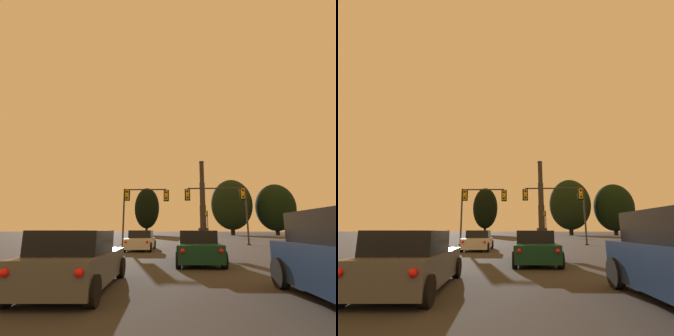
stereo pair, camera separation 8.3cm
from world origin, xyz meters
The scene contains 10 objects.
sedan_left_lane_front centered at (-3.37, 20.77, 0.67)m, with size 1.99×4.71×1.43m.
hatchback_left_lane_third centered at (-3.29, 7.39, 0.66)m, with size 2.03×4.15×1.44m.
sedan_center_lane_second centered at (0.24, 13.09, 0.67)m, with size 2.05×4.73×1.43m.
traffic_light_overhead_left centered at (-4.65, 28.56, 4.45)m, with size 5.02×0.50×5.84m.
traffic_light_overhead_right centered at (4.43, 27.87, 4.50)m, with size 6.54×0.50×5.83m.
traffic_light_far_right centered at (6.62, 62.30, 3.86)m, with size 0.78×0.50×5.88m.
smokestack centered at (16.93, 168.39, 17.93)m, with size 6.39×6.39×45.65m.
treeline_far_right centered at (-9.67, 84.05, 8.28)m, with size 7.75×6.97×14.65m.
treeline_right_mid centered at (15.95, 78.63, 8.82)m, with size 12.03×10.83×16.16m.
treeline_far_left centered at (28.50, 78.06, 7.90)m, with size 11.38×10.24×14.68m.
Camera 1 is at (-0.80, 0.47, 1.44)m, focal length 28.00 mm.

